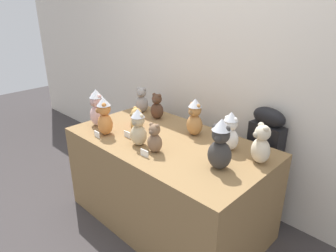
% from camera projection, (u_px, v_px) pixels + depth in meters
% --- Properties ---
extents(ground_plane, '(10.00, 10.00, 0.00)m').
position_uv_depth(ground_plane, '(147.00, 232.00, 2.50)').
color(ground_plane, '#3D3838').
extents(wall_back, '(7.00, 0.08, 2.60)m').
position_uv_depth(wall_back, '(224.00, 59.00, 2.63)').
color(wall_back, silver).
rests_on(wall_back, ground_plane).
extents(display_table, '(1.60, 0.89, 0.76)m').
position_uv_depth(display_table, '(168.00, 181.00, 2.52)').
color(display_table, olive).
rests_on(display_table, ground_plane).
extents(instrument_case, '(0.29, 0.16, 1.01)m').
position_uv_depth(instrument_case, '(263.00, 165.00, 2.51)').
color(instrument_case, black).
rests_on(instrument_case, ground_plane).
extents(teddy_bear_mocha, '(0.13, 0.11, 0.22)m').
position_uv_depth(teddy_bear_mocha, '(155.00, 139.00, 2.16)').
color(teddy_bear_mocha, '#7F6047').
rests_on(teddy_bear_mocha, display_table).
extents(teddy_bear_ginger, '(0.18, 0.18, 0.32)m').
position_uv_depth(teddy_bear_ginger, '(104.00, 117.00, 2.42)').
color(teddy_bear_ginger, '#D17F3D').
rests_on(teddy_bear_ginger, display_table).
extents(teddy_bear_charcoal, '(0.19, 0.17, 0.35)m').
position_uv_depth(teddy_bear_charcoal, '(220.00, 145.00, 1.92)').
color(teddy_bear_charcoal, '#383533').
rests_on(teddy_bear_charcoal, display_table).
extents(teddy_bear_ash, '(0.16, 0.16, 0.25)m').
position_uv_depth(teddy_bear_ash, '(142.00, 101.00, 2.93)').
color(teddy_bear_ash, gray).
rests_on(teddy_bear_ash, display_table).
extents(teddy_bear_honey, '(0.14, 0.13, 0.23)m').
position_uv_depth(teddy_bear_honey, '(137.00, 122.00, 2.45)').
color(teddy_bear_honey, tan).
rests_on(teddy_bear_honey, display_table).
extents(teddy_bear_cream, '(0.19, 0.18, 0.28)m').
position_uv_depth(teddy_bear_cream, '(261.00, 145.00, 2.01)').
color(teddy_bear_cream, beige).
rests_on(teddy_bear_cream, display_table).
extents(teddy_bear_cocoa, '(0.14, 0.13, 0.24)m').
position_uv_depth(teddy_bear_cocoa, '(157.00, 107.00, 2.76)').
color(teddy_bear_cocoa, '#4C3323').
rests_on(teddy_bear_cocoa, display_table).
extents(teddy_bear_sand, '(0.15, 0.14, 0.29)m').
position_uv_depth(teddy_bear_sand, '(138.00, 128.00, 2.24)').
color(teddy_bear_sand, '#CCB78E').
rests_on(teddy_bear_sand, display_table).
extents(teddy_bear_snow, '(0.15, 0.13, 0.29)m').
position_uv_depth(teddy_bear_snow, '(230.00, 132.00, 2.18)').
color(teddy_bear_snow, white).
rests_on(teddy_bear_snow, display_table).
extents(teddy_bear_blush, '(0.17, 0.15, 0.33)m').
position_uv_depth(teddy_bear_blush, '(97.00, 108.00, 2.59)').
color(teddy_bear_blush, beige).
rests_on(teddy_bear_blush, display_table).
extents(teddy_bear_caramel, '(0.15, 0.13, 0.31)m').
position_uv_depth(teddy_bear_caramel, '(195.00, 118.00, 2.42)').
color(teddy_bear_caramel, '#B27A42').
rests_on(teddy_bear_caramel, display_table).
extents(party_cup_red, '(0.08, 0.08, 0.11)m').
position_uv_depth(party_cup_red, '(136.00, 120.00, 2.63)').
color(party_cup_red, red).
rests_on(party_cup_red, display_table).
extents(name_card_front_left, '(0.07, 0.01, 0.05)m').
position_uv_depth(name_card_front_left, '(127.00, 134.00, 2.42)').
color(name_card_front_left, white).
rests_on(name_card_front_left, display_table).
extents(name_card_front_middle, '(0.07, 0.01, 0.05)m').
position_uv_depth(name_card_front_middle, '(144.00, 153.00, 2.12)').
color(name_card_front_middle, white).
rests_on(name_card_front_middle, display_table).
extents(name_card_front_right, '(0.07, 0.01, 0.05)m').
position_uv_depth(name_card_front_right, '(97.00, 134.00, 2.42)').
color(name_card_front_right, white).
rests_on(name_card_front_right, display_table).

